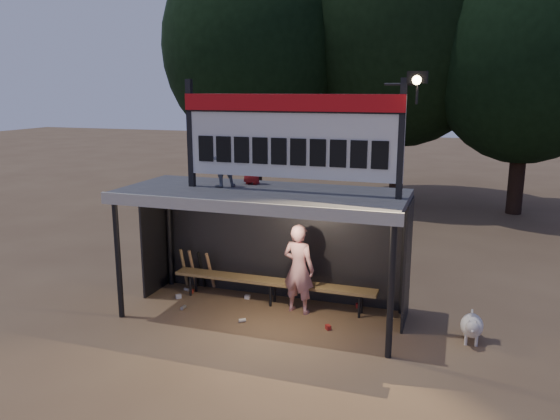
% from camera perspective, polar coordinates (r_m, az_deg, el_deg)
% --- Properties ---
extents(ground, '(80.00, 80.00, 0.00)m').
position_cam_1_polar(ground, '(10.19, -1.82, -10.88)').
color(ground, brown).
rests_on(ground, ground).
extents(player, '(0.68, 0.51, 1.68)m').
position_cam_1_polar(player, '(10.03, 1.96, -6.15)').
color(player, white).
rests_on(player, ground).
extents(child_a, '(0.60, 0.57, 0.97)m').
position_cam_1_polar(child_a, '(9.84, -6.09, 5.22)').
color(child_a, slate).
rests_on(child_a, dugout_shelter).
extents(child_b, '(0.43, 0.31, 0.84)m').
position_cam_1_polar(child_b, '(10.11, -2.95, 5.07)').
color(child_b, '#A6191B').
rests_on(child_b, dugout_shelter).
extents(dugout_shelter, '(5.10, 2.08, 2.32)m').
position_cam_1_polar(dugout_shelter, '(9.83, -1.40, -0.41)').
color(dugout_shelter, '#3C3C3F').
rests_on(dugout_shelter, ground).
extents(scoreboard_assembly, '(4.10, 0.27, 1.99)m').
position_cam_1_polar(scoreboard_assembly, '(9.19, 1.31, 8.01)').
color(scoreboard_assembly, black).
rests_on(scoreboard_assembly, dugout_shelter).
extents(bench, '(4.00, 0.35, 0.48)m').
position_cam_1_polar(bench, '(10.51, -0.78, -7.58)').
color(bench, olive).
rests_on(bench, ground).
extents(tree_left, '(6.46, 6.46, 9.27)m').
position_cam_1_polar(tree_left, '(20.18, -2.72, 16.69)').
color(tree_left, '#301F15').
rests_on(tree_left, ground).
extents(tree_mid, '(7.22, 7.22, 10.36)m').
position_cam_1_polar(tree_mid, '(20.50, 12.76, 18.17)').
color(tree_mid, black).
rests_on(tree_mid, ground).
extents(tree_right, '(6.08, 6.08, 8.72)m').
position_cam_1_polar(tree_right, '(19.37, 24.53, 14.82)').
color(tree_right, black).
rests_on(tree_right, ground).
extents(dog, '(0.36, 0.81, 0.49)m').
position_cam_1_polar(dog, '(9.60, 19.41, -11.35)').
color(dog, white).
rests_on(dog, ground).
extents(bats, '(0.68, 0.35, 0.84)m').
position_cam_1_polar(bats, '(11.41, -8.66, -6.11)').
color(bats, olive).
rests_on(bats, ground).
extents(litter, '(3.62, 1.43, 0.08)m').
position_cam_1_polar(litter, '(10.60, -4.33, -9.74)').
color(litter, red).
rests_on(litter, ground).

